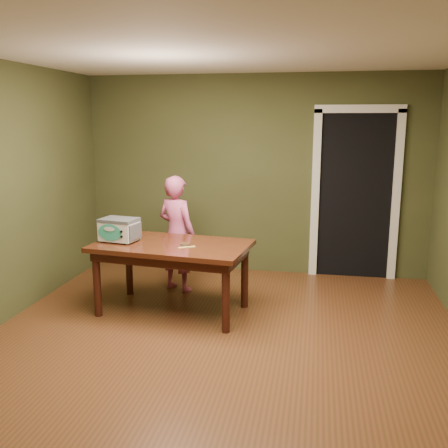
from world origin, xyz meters
name	(u,v)px	position (x,y,z in m)	size (l,w,h in m)	color
floor	(217,352)	(0.00, 0.00, 0.00)	(5.00, 5.00, 0.00)	brown
room_shell	(216,159)	(0.00, 0.00, 1.71)	(4.52, 5.02, 2.61)	#424726
doorway	(353,193)	(1.30, 2.78, 1.06)	(1.10, 0.66, 2.25)	black
dining_table	(172,253)	(-0.65, 0.86, 0.65)	(1.69, 1.08, 0.75)	#3C190D
toy_oven	(119,229)	(-1.23, 0.85, 0.88)	(0.44, 0.33, 0.25)	#4C4F54
baking_pan	(185,244)	(-0.50, 0.82, 0.76)	(0.10, 0.10, 0.02)	silver
spatula	(187,247)	(-0.46, 0.72, 0.75)	(0.18, 0.03, 0.01)	#FFE56E
child	(177,234)	(-0.80, 1.55, 0.69)	(0.51, 0.33, 1.39)	#BF4F7D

